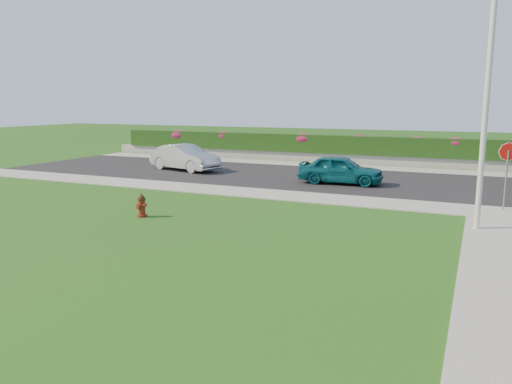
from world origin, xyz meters
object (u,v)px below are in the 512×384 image
at_px(sedan_silver, 185,157).
at_px(utility_pole, 485,119).
at_px(stop_sign, 508,161).
at_px(sedan_teal, 341,170).
at_px(fire_hydrant, 142,206).

bearing_deg(sedan_silver, utility_pole, -101.96).
distance_m(sedan_silver, stop_sign, 16.08).
xyz_separation_m(sedan_teal, utility_pole, (5.76, -6.35, 2.54)).
relative_size(sedan_teal, stop_sign, 1.60).
height_order(sedan_teal, sedan_silver, sedan_silver).
distance_m(fire_hydrant, utility_pole, 10.73).
bearing_deg(sedan_teal, stop_sign, -119.84).
relative_size(fire_hydrant, sedan_teal, 0.20).
xyz_separation_m(fire_hydrant, utility_pole, (9.98, 2.69, 2.86)).
bearing_deg(sedan_teal, sedan_silver, 80.13).
xyz_separation_m(fire_hydrant, stop_sign, (10.79, 5.78, 1.38)).
relative_size(fire_hydrant, sedan_silver, 0.18).
height_order(sedan_silver, stop_sign, stop_sign).
height_order(fire_hydrant, utility_pole, utility_pole).
height_order(sedan_silver, utility_pole, utility_pole).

